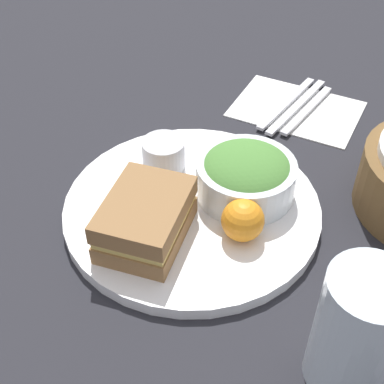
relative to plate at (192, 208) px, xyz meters
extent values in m
plane|color=#232328|center=(0.00, 0.00, -0.01)|extent=(4.00, 4.00, 0.00)
cylinder|color=white|center=(0.00, 0.00, 0.00)|extent=(0.32, 0.32, 0.02)
cube|color=olive|center=(0.07, -0.02, 0.02)|extent=(0.13, 0.10, 0.02)
cube|color=#E5C666|center=(0.07, -0.02, 0.04)|extent=(0.13, 0.10, 0.01)
cube|color=olive|center=(0.07, -0.02, 0.05)|extent=(0.13, 0.10, 0.02)
cylinder|color=white|center=(-0.05, 0.05, 0.03)|extent=(0.13, 0.13, 0.05)
ellipsoid|color=#4C8438|center=(-0.05, 0.05, 0.05)|extent=(0.12, 0.12, 0.05)
cylinder|color=#B7B7BC|center=(-0.05, -0.07, 0.03)|extent=(0.06, 0.06, 0.04)
sphere|color=orange|center=(0.02, 0.08, 0.03)|extent=(0.05, 0.05, 0.05)
cylinder|color=silver|center=(0.13, 0.23, 0.06)|extent=(0.08, 0.08, 0.14)
cube|color=white|center=(-0.29, 0.04, -0.01)|extent=(0.14, 0.20, 0.00)
cube|color=silver|center=(-0.29, 0.02, 0.00)|extent=(0.18, 0.04, 0.01)
cube|color=silver|center=(-0.29, 0.04, 0.00)|extent=(0.19, 0.04, 0.01)
cube|color=silver|center=(-0.29, 0.06, 0.00)|extent=(0.16, 0.04, 0.01)
camera|label=1|loc=(0.44, 0.22, 0.47)|focal=50.00mm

